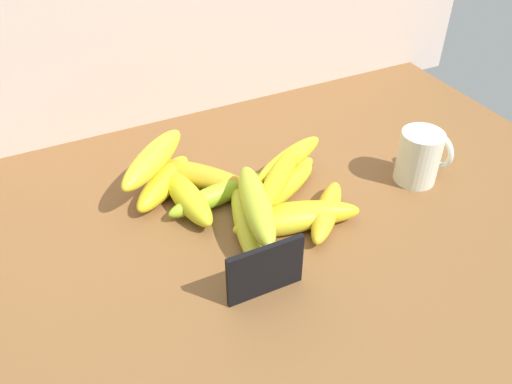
{
  "coord_description": "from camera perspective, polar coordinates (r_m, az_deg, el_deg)",
  "views": [
    {
      "loc": [
        -32.37,
        -54.27,
        58.25
      ],
      "look_at": [
        -4.51,
        2.66,
        8.0
      ],
      "focal_mm": 36.87,
      "sensor_mm": 36.0,
      "label": 1
    }
  ],
  "objects": [
    {
      "name": "banana_2",
      "position": [
        0.85,
        2.08,
        -0.13
      ],
      "size": [
        19.59,
        11.98,
        4.13
      ],
      "primitive_type": "ellipsoid",
      "rotation": [
        0.0,
        0.0,
        3.57
      ],
      "color": "yellow",
      "rests_on": "counter_top"
    },
    {
      "name": "banana_5",
      "position": [
        0.82,
        5.3,
        -2.36
      ],
      "size": [
        17.64,
        10.03,
        4.07
      ],
      "primitive_type": "ellipsoid",
      "rotation": [
        0.0,
        0.0,
        5.92
      ],
      "color": "yellow",
      "rests_on": "counter_top"
    },
    {
      "name": "banana_0",
      "position": [
        0.8,
        2.81,
        -3.39
      ],
      "size": [
        15.64,
        7.27,
        3.83
      ],
      "primitive_type": "ellipsoid",
      "rotation": [
        0.0,
        0.0,
        6.05
      ],
      "color": "gold",
      "rests_on": "counter_top"
    },
    {
      "name": "coffee_mug",
      "position": [
        0.93,
        17.38,
        3.7
      ],
      "size": [
        8.66,
        7.16,
        9.38
      ],
      "color": "silver",
      "rests_on": "counter_top"
    },
    {
      "name": "banana_1",
      "position": [
        0.89,
        3.16,
        1.31
      ],
      "size": [
        15.83,
        9.83,
        3.59
      ],
      "primitive_type": "ellipsoid",
      "rotation": [
        0.0,
        0.0,
        3.57
      ],
      "color": "yellow",
      "rests_on": "counter_top"
    },
    {
      "name": "banana_3",
      "position": [
        0.86,
        -4.17,
        -0.26
      ],
      "size": [
        18.36,
        6.43,
        3.55
      ],
      "primitive_type": "ellipsoid",
      "rotation": [
        0.0,
        0.0,
        3.3
      ],
      "color": "#96BB27",
      "rests_on": "counter_top"
    },
    {
      "name": "banana_10",
      "position": [
        0.88,
        3.66,
        3.61
      ],
      "size": [
        16.29,
        9.75,
        3.41
      ],
      "primitive_type": "ellipsoid",
      "rotation": [
        0.0,
        0.0,
        3.56
      ],
      "color": "yellow",
      "rests_on": "banana_1"
    },
    {
      "name": "banana_4",
      "position": [
        0.9,
        -6.62,
        1.78
      ],
      "size": [
        16.9,
        17.35,
        4.32
      ],
      "primitive_type": "ellipsoid",
      "rotation": [
        0.0,
        0.0,
        2.34
      ],
      "color": "gold",
      "rests_on": "counter_top"
    },
    {
      "name": "chalkboard_sign",
      "position": [
        0.7,
        0.99,
        -8.65
      ],
      "size": [
        11.0,
        1.8,
        8.4
      ],
      "color": "black",
      "rests_on": "counter_top"
    },
    {
      "name": "banana_8",
      "position": [
        0.83,
        7.68,
        -2.12
      ],
      "size": [
        13.13,
        13.44,
        3.59
      ],
      "primitive_type": "ellipsoid",
      "rotation": [
        0.0,
        0.0,
        3.95
      ],
      "color": "gold",
      "rests_on": "counter_top"
    },
    {
      "name": "banana_7",
      "position": [
        0.8,
        -1.13,
        -3.48
      ],
      "size": [
        8.07,
        18.34,
        3.46
      ],
      "primitive_type": "ellipsoid",
      "rotation": [
        0.0,
        0.0,
        4.45
      ],
      "color": "gold",
      "rests_on": "counter_top"
    },
    {
      "name": "counter_top",
      "position": [
        0.85,
        3.53,
        -3.61
      ],
      "size": [
        110.0,
        76.0,
        3.0
      ],
      "primitive_type": "cube",
      "color": "brown",
      "rests_on": "ground"
    },
    {
      "name": "banana_12",
      "position": [
        0.78,
        0.03,
        -1.37
      ],
      "size": [
        8.91,
        19.12,
        4.29
      ],
      "primitive_type": "ellipsoid",
      "rotation": [
        0.0,
        0.0,
        4.45
      ],
      "color": "#ADBE2E",
      "rests_on": "banana_7"
    },
    {
      "name": "banana_9",
      "position": [
        0.89,
        -9.98,
        0.98
      ],
      "size": [
        14.35,
        13.61,
        4.25
      ],
      "primitive_type": "ellipsoid",
      "rotation": [
        0.0,
        0.0,
        0.74
      ],
      "color": "yellow",
      "rests_on": "counter_top"
    },
    {
      "name": "banana_13",
      "position": [
        0.83,
        2.33,
        1.61
      ],
      "size": [
        15.83,
        15.38,
        3.45
      ],
      "primitive_type": "ellipsoid",
      "rotation": [
        0.0,
        0.0,
        3.91
      ],
      "color": "yellow",
      "rests_on": "banana_2"
    },
    {
      "name": "banana_6",
      "position": [
        0.85,
        -7.38,
        -0.67
      ],
      "size": [
        5.7,
        15.42,
        4.39
      ],
      "primitive_type": "ellipsoid",
      "rotation": [
        0.0,
        0.0,
        1.66
      ],
      "color": "gold",
      "rests_on": "counter_top"
    },
    {
      "name": "banana_11",
      "position": [
        0.87,
        -11.14,
        3.55
      ],
      "size": [
        15.85,
        15.22,
        4.3
      ],
      "primitive_type": "ellipsoid",
      "rotation": [
        0.0,
        0.0,
        0.75
      ],
      "color": "yellow",
      "rests_on": "banana_9"
    }
  ]
}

